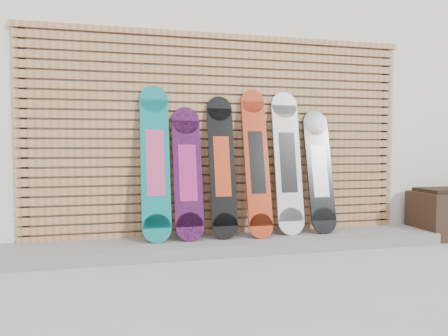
% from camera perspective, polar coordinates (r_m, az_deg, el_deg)
% --- Properties ---
extents(ground, '(80.00, 80.00, 0.00)m').
position_cam_1_polar(ground, '(4.05, 5.32, -12.62)').
color(ground, '#99999C').
rests_on(ground, ground).
extents(building, '(12.00, 5.00, 3.60)m').
position_cam_1_polar(building, '(7.43, 0.01, 8.49)').
color(building, silver).
rests_on(building, ground).
extents(concrete_step, '(4.60, 0.70, 0.12)m').
position_cam_1_polar(concrete_step, '(4.62, 0.70, -9.87)').
color(concrete_step, slate).
rests_on(concrete_step, ground).
extents(slat_wall, '(4.26, 0.08, 2.29)m').
position_cam_1_polar(slat_wall, '(4.79, -0.18, 4.42)').
color(slat_wall, '#A46E44').
rests_on(slat_wall, ground).
extents(snowboard_0, '(0.29, 0.34, 1.59)m').
position_cam_1_polar(snowboard_0, '(4.47, -8.97, 0.70)').
color(snowboard_0, '#0C736F').
rests_on(snowboard_0, concrete_step).
extents(snowboard_1, '(0.29, 0.35, 1.37)m').
position_cam_1_polar(snowboard_1, '(4.52, -4.77, -0.62)').
color(snowboard_1, black).
rests_on(snowboard_1, concrete_step).
extents(snowboard_2, '(0.27, 0.34, 1.50)m').
position_cam_1_polar(snowboard_2, '(4.59, -0.26, 0.22)').
color(snowboard_2, black).
rests_on(snowboard_2, concrete_step).
extents(snowboard_3, '(0.26, 0.39, 1.58)m').
position_cam_1_polar(snowboard_3, '(4.67, 4.29, 0.75)').
color(snowboard_3, '#AA2F12').
rests_on(snowboard_3, concrete_step).
extents(snowboard_4, '(0.30, 0.31, 1.56)m').
position_cam_1_polar(snowboard_4, '(4.84, 8.31, 0.73)').
color(snowboard_4, silver).
rests_on(snowboard_4, concrete_step).
extents(snowboard_5, '(0.29, 0.33, 1.37)m').
position_cam_1_polar(snowboard_5, '(4.98, 12.36, -0.39)').
color(snowboard_5, black).
rests_on(snowboard_5, concrete_step).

